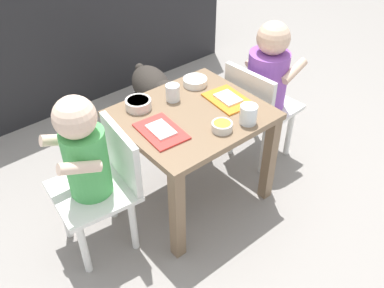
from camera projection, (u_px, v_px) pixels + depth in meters
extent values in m
plane|color=gray|center=(192.00, 194.00, 1.93)|extent=(7.00, 7.00, 0.00)
cube|color=#232326|center=(57.00, 24.00, 2.36)|extent=(2.08, 0.37, 0.87)
cube|color=#7A6047|center=(192.00, 115.00, 1.66)|extent=(0.56, 0.49, 0.03)
cube|color=#7A6047|center=(177.00, 216.00, 1.54)|extent=(0.04, 0.04, 0.42)
cube|color=#7A6047|center=(269.00, 159.00, 1.79)|extent=(0.04, 0.04, 0.42)
cube|color=#7A6047|center=(115.00, 158.00, 1.80)|extent=(0.04, 0.04, 0.42)
cube|color=#7A6047|center=(203.00, 115.00, 2.05)|extent=(0.04, 0.04, 0.42)
cube|color=white|center=(93.00, 191.00, 1.55)|extent=(0.31, 0.31, 0.02)
cube|color=white|center=(121.00, 154.00, 1.53)|extent=(0.05, 0.27, 0.22)
cylinder|color=#4CB259|center=(87.00, 163.00, 1.46)|extent=(0.15, 0.15, 0.26)
sphere|color=beige|center=(75.00, 117.00, 1.33)|extent=(0.14, 0.14, 0.14)
cylinder|color=white|center=(64.00, 212.00, 1.66)|extent=(0.03, 0.03, 0.27)
cylinder|color=white|center=(84.00, 247.00, 1.53)|extent=(0.03, 0.03, 0.27)
cylinder|color=white|center=(111.00, 193.00, 1.74)|extent=(0.03, 0.03, 0.27)
cylinder|color=white|center=(133.00, 224.00, 1.61)|extent=(0.03, 0.03, 0.27)
cylinder|color=beige|center=(61.00, 140.00, 1.45)|extent=(0.15, 0.06, 0.09)
cylinder|color=beige|center=(80.00, 168.00, 1.34)|extent=(0.15, 0.06, 0.09)
cube|color=white|center=(264.00, 106.00, 1.99)|extent=(0.30, 0.30, 0.02)
cube|color=white|center=(248.00, 95.00, 1.84)|extent=(0.04, 0.27, 0.22)
cylinder|color=purple|center=(267.00, 80.00, 1.90)|extent=(0.18, 0.18, 0.26)
sphere|color=beige|center=(274.00, 38.00, 1.78)|extent=(0.14, 0.14, 0.14)
cylinder|color=white|center=(289.00, 131.00, 2.07)|extent=(0.03, 0.03, 0.27)
cylinder|color=white|center=(258.00, 115.00, 2.19)|extent=(0.03, 0.03, 0.27)
cylinder|color=white|center=(264.00, 149.00, 1.97)|extent=(0.03, 0.03, 0.27)
cylinder|color=white|center=(232.00, 131.00, 2.08)|extent=(0.03, 0.03, 0.27)
cylinder|color=beige|center=(294.00, 71.00, 1.83)|extent=(0.15, 0.05, 0.09)
cylinder|color=beige|center=(258.00, 56.00, 1.94)|extent=(0.15, 0.05, 0.09)
ellipsoid|color=#332D28|center=(151.00, 85.00, 2.31)|extent=(0.24, 0.34, 0.19)
sphere|color=#332D28|center=(166.00, 93.00, 2.15)|extent=(0.13, 0.13, 0.13)
sphere|color=black|center=(170.00, 98.00, 2.13)|extent=(0.06, 0.06, 0.06)
torus|color=green|center=(163.00, 92.00, 2.19)|extent=(0.11, 0.05, 0.11)
sphere|color=#332D28|center=(140.00, 68.00, 2.38)|extent=(0.05, 0.05, 0.05)
cylinder|color=#332D28|center=(150.00, 117.00, 2.31)|extent=(0.04, 0.04, 0.11)
cylinder|color=#332D28|center=(168.00, 111.00, 2.36)|extent=(0.04, 0.04, 0.11)
cylinder|color=#332D28|center=(137.00, 102.00, 2.43)|extent=(0.04, 0.04, 0.11)
cylinder|color=#332D28|center=(155.00, 97.00, 2.47)|extent=(0.04, 0.04, 0.11)
cube|color=red|center=(161.00, 131.00, 1.55)|extent=(0.15, 0.21, 0.01)
cube|color=white|center=(161.00, 130.00, 1.54)|extent=(0.08, 0.11, 0.01)
cube|color=orange|center=(228.00, 100.00, 1.72)|extent=(0.15, 0.20, 0.01)
cube|color=white|center=(228.00, 98.00, 1.71)|extent=(0.08, 0.11, 0.01)
cylinder|color=white|center=(248.00, 114.00, 1.58)|extent=(0.07, 0.07, 0.07)
cylinder|color=silver|center=(248.00, 117.00, 1.58)|extent=(0.06, 0.06, 0.05)
cylinder|color=white|center=(173.00, 93.00, 1.70)|extent=(0.06, 0.06, 0.07)
cylinder|color=silver|center=(173.00, 95.00, 1.71)|extent=(0.05, 0.05, 0.04)
cylinder|color=silver|center=(138.00, 104.00, 1.66)|extent=(0.10, 0.10, 0.04)
cylinder|color=gold|center=(138.00, 101.00, 1.65)|extent=(0.08, 0.08, 0.01)
cylinder|color=white|center=(195.00, 82.00, 1.81)|extent=(0.10, 0.10, 0.03)
cylinder|color=#D84C33|center=(195.00, 79.00, 1.80)|extent=(0.08, 0.08, 0.01)
cylinder|color=silver|center=(222.00, 127.00, 1.55)|extent=(0.08, 0.08, 0.03)
cylinder|color=gold|center=(222.00, 124.00, 1.54)|extent=(0.06, 0.06, 0.01)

